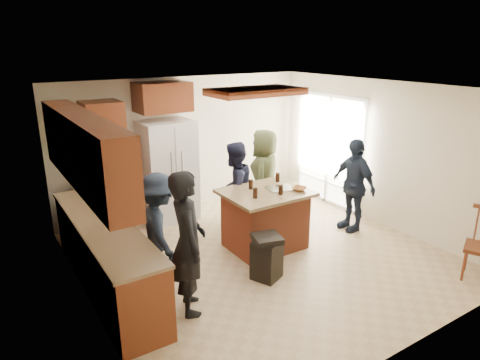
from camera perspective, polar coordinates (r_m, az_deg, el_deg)
room_shell at (r=10.30m, az=17.67°, el=4.59°), size 8.00×5.20×5.00m
person_front_left at (r=5.03m, az=-6.96°, el=-8.34°), size 0.63×0.75×1.75m
person_behind_left at (r=7.05m, az=-0.75°, el=-1.17°), size 0.88×0.72×1.57m
person_behind_right at (r=7.60m, az=3.25°, el=0.58°), size 0.95×0.94×1.66m
person_side_right at (r=7.45m, az=14.86°, el=-0.63°), size 0.54×0.96×1.59m
person_counter at (r=5.73m, az=-10.61°, el=-6.43°), size 0.63×1.04×1.51m
left_cabinetry at (r=5.66m, az=-18.36°, el=-5.18°), size 0.64×3.00×2.30m
back_wall_units at (r=7.42m, az=-15.55°, el=3.93°), size 1.80×0.60×2.45m
refrigerator at (r=7.73m, az=-9.55°, el=1.20°), size 0.90×0.76×1.80m
kitchen_island at (r=6.68m, az=3.37°, el=-5.18°), size 1.28×1.03×0.93m
island_items at (r=6.57m, az=5.51°, el=-1.01°), size 0.93×0.70×0.15m
trash_bin at (r=5.89m, az=3.58°, el=-10.18°), size 0.45×0.45×0.63m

